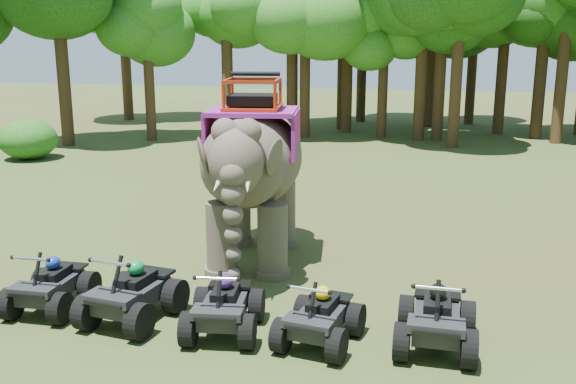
% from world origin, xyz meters
% --- Properties ---
extents(ground, '(110.00, 110.00, 0.00)m').
position_xyz_m(ground, '(0.00, 0.00, 0.00)').
color(ground, '#47381E').
rests_on(ground, ground).
extents(elephant, '(3.01, 5.44, 4.33)m').
position_xyz_m(elephant, '(-1.04, 2.07, 2.17)').
color(elephant, brown).
rests_on(elephant, ground).
extents(atv_0, '(1.31, 1.76, 1.27)m').
position_xyz_m(atv_0, '(-4.01, -1.65, 0.63)').
color(atv_0, black).
rests_on(atv_0, ground).
extents(atv_1, '(1.59, 2.03, 1.38)m').
position_xyz_m(atv_1, '(-2.25, -1.74, 0.69)').
color(atv_1, black).
rests_on(atv_1, ground).
extents(atv_2, '(1.49, 1.89, 1.28)m').
position_xyz_m(atv_2, '(-0.44, -1.82, 0.64)').
color(atv_2, black).
rests_on(atv_2, ground).
extents(atv_3, '(1.44, 1.82, 1.22)m').
position_xyz_m(atv_3, '(1.29, -1.82, 0.61)').
color(atv_3, black).
rests_on(atv_3, ground).
extents(atv_4, '(1.32, 1.81, 1.34)m').
position_xyz_m(atv_4, '(3.23, -1.51, 0.67)').
color(atv_4, black).
rests_on(atv_4, ground).
extents(tree_0, '(5.05, 5.05, 7.21)m').
position_xyz_m(tree_0, '(0.00, 22.21, 3.60)').
color(tree_0, '#195114').
rests_on(tree_0, ground).
extents(tree_1, '(5.72, 5.72, 8.17)m').
position_xyz_m(tree_1, '(3.65, 19.77, 4.08)').
color(tree_1, '#195114').
rests_on(tree_1, ground).
extents(tree_2, '(6.06, 6.06, 8.65)m').
position_xyz_m(tree_2, '(8.68, 22.22, 4.33)').
color(tree_2, '#195114').
rests_on(tree_2, ground).
extents(tree_27, '(6.92, 6.92, 9.88)m').
position_xyz_m(tree_27, '(-14.66, 15.93, 4.94)').
color(tree_27, '#195114').
rests_on(tree_27, ground).
extents(tree_28, '(4.91, 4.91, 7.02)m').
position_xyz_m(tree_28, '(-11.35, 18.30, 3.51)').
color(tree_28, '#195114').
rests_on(tree_28, ground).
extents(tree_29, '(6.70, 6.70, 9.57)m').
position_xyz_m(tree_29, '(-7.98, 20.59, 4.78)').
color(tree_29, '#195114').
rests_on(tree_29, ground).
extents(tree_30, '(5.71, 5.71, 8.16)m').
position_xyz_m(tree_30, '(-4.00, 21.46, 4.08)').
color(tree_30, '#195114').
rests_on(tree_30, ground).
extents(tree_32, '(6.47, 6.47, 9.24)m').
position_xyz_m(tree_32, '(6.11, 25.09, 4.62)').
color(tree_32, '#195114').
rests_on(tree_32, ground).
extents(tree_33, '(7.50, 7.50, 10.72)m').
position_xyz_m(tree_33, '(-16.56, 25.92, 5.36)').
color(tree_33, '#195114').
rests_on(tree_33, ground).
extents(tree_34, '(7.26, 7.26, 10.36)m').
position_xyz_m(tree_34, '(7.89, 23.61, 5.18)').
color(tree_34, '#195114').
rests_on(tree_34, ground).
extents(tree_36, '(6.19, 6.19, 8.85)m').
position_xyz_m(tree_36, '(4.68, 28.84, 4.42)').
color(tree_36, '#195114').
rests_on(tree_36, ground).
extents(tree_37, '(6.98, 6.98, 9.97)m').
position_xyz_m(tree_37, '(-4.78, 21.83, 4.98)').
color(tree_37, '#195114').
rests_on(tree_37, ground).
extents(tree_38, '(6.79, 6.79, 9.70)m').
position_xyz_m(tree_38, '(-1.92, 28.49, 4.85)').
color(tree_38, '#195114').
rests_on(tree_38, ground).
extents(tree_39, '(7.18, 7.18, 10.26)m').
position_xyz_m(tree_39, '(-2.08, 23.47, 5.13)').
color(tree_39, '#195114').
rests_on(tree_39, ground).
extents(tree_40, '(7.07, 7.07, 10.10)m').
position_xyz_m(tree_40, '(2.35, 27.28, 5.05)').
color(tree_40, '#195114').
rests_on(tree_40, ground).
extents(tree_42, '(7.24, 7.24, 10.34)m').
position_xyz_m(tree_42, '(-2.53, 24.83, 5.17)').
color(tree_42, '#195114').
rests_on(tree_42, ground).
extents(tree_43, '(6.25, 6.25, 8.93)m').
position_xyz_m(tree_43, '(2.88, 21.76, 4.47)').
color(tree_43, '#195114').
rests_on(tree_43, ground).
extents(tree_44, '(6.82, 6.82, 9.74)m').
position_xyz_m(tree_44, '(1.95, 21.61, 4.87)').
color(tree_44, '#195114').
rests_on(tree_44, ground).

